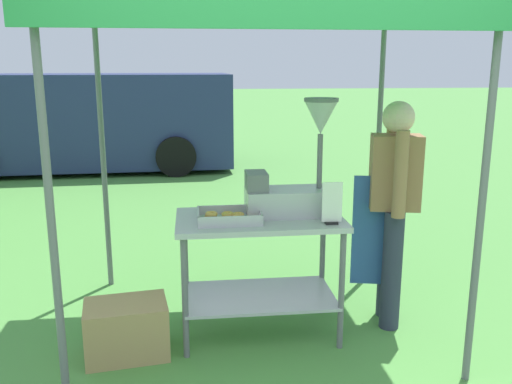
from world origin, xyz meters
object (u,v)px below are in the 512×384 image
donut_tray (229,218)px  supply_crate (127,329)px  menu_sign (332,206)px  vendor (393,202)px  donut_fryer (293,178)px  stall_canopy (258,9)px  donut_cart (259,249)px  van_navy (83,120)px

donut_tray → supply_crate: size_ratio=0.73×
menu_sign → vendor: (0.51, 0.29, -0.06)m
donut_fryer → vendor: donut_fryer is taller
stall_canopy → vendor: (0.96, -0.02, -1.29)m
menu_sign → supply_crate: 1.55m
donut_cart → donut_tray: 0.34m
donut_fryer → donut_tray: bearing=-165.0°
menu_sign → van_navy: (-2.80, 6.79, -0.09)m
stall_canopy → menu_sign: 1.34m
donut_fryer → menu_sign: size_ratio=2.86×
donut_fryer → menu_sign: donut_fryer is taller
stall_canopy → donut_tray: size_ratio=6.11×
stall_canopy → vendor: 1.60m
donut_cart → supply_crate: (-0.89, -0.19, -0.44)m
donut_tray → menu_sign: bearing=-12.0°
menu_sign → donut_tray: bearing=168.0°
menu_sign → vendor: vendor is taller
donut_fryer → menu_sign: 0.36m
donut_cart → supply_crate: donut_cart is taller
vendor → donut_fryer: bearing=-177.5°
donut_cart → vendor: bearing=4.7°
donut_tray → vendor: bearing=7.4°
donut_tray → donut_fryer: donut_fryer is taller
stall_canopy → vendor: bearing=-1.3°
menu_sign → supply_crate: (-1.33, 0.02, -0.79)m
donut_cart → donut_tray: (-0.21, -0.07, 0.25)m
donut_cart → menu_sign: (0.44, -0.21, 0.34)m
stall_canopy → van_navy: stall_canopy is taller
donut_cart → vendor: vendor is taller
donut_tray → vendor: vendor is taller
donut_fryer → vendor: 0.75m
vendor → van_navy: van_navy is taller
vendor → supply_crate: size_ratio=2.85×
van_navy → donut_tray: bearing=-72.1°
stall_canopy → vendor: size_ratio=1.57×
supply_crate → van_navy: bearing=102.2°
donut_fryer → van_navy: (-2.59, 6.53, -0.22)m
vendor → donut_tray: bearing=-172.6°
donut_fryer → van_navy: 7.03m
van_navy → stall_canopy: bearing=-70.0°
vendor → supply_crate: (-1.85, -0.27, -0.72)m
donut_fryer → stall_canopy: bearing=167.2°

